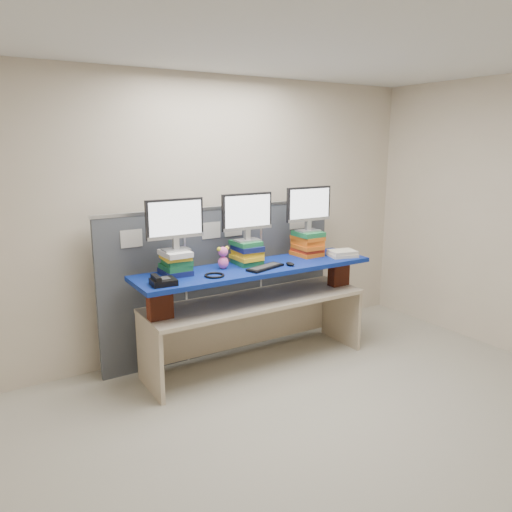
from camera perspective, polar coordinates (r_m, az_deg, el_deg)
room at (r=3.54m, az=10.06°, el=0.59°), size 5.00×4.00×2.80m
cubicle_partition at (r=5.12m, az=-3.68°, el=-2.72°), size 2.60×0.06×1.53m
desk at (r=4.86m, az=-0.00°, el=-6.42°), size 2.21×0.67×0.67m
brick_pier_left at (r=4.33m, az=-10.93°, el=-5.30°), size 0.21×0.12×0.28m
brick_pier_right at (r=5.30m, az=9.44°, el=-1.85°), size 0.21×0.12×0.28m
blue_board at (r=4.74m, az=-0.00°, el=-1.43°), size 2.36×0.62×0.04m
book_stack_left at (r=4.48m, az=-9.17°, el=-0.74°), size 0.27×0.31×0.22m
book_stack_center at (r=4.80m, az=-1.05°, el=0.40°), size 0.26×0.31×0.23m
book_stack_right at (r=5.18m, az=5.91°, el=1.44°), size 0.26×0.31×0.25m
monitor_left at (r=4.41m, az=-9.24°, el=3.93°), size 0.53×0.15×0.46m
monitor_center at (r=4.72m, az=-1.02°, el=4.82°), size 0.53×0.15×0.46m
monitor_right at (r=5.12m, az=6.04°, el=5.68°), size 0.53×0.15×0.46m
keyboard at (r=4.64m, az=1.06°, el=-1.30°), size 0.42×0.25×0.03m
mouse at (r=4.76m, az=3.92°, el=-0.91°), size 0.06×0.11×0.03m
desk_phone at (r=4.18m, az=-10.64°, el=-2.85°), size 0.21×0.20×0.09m
headset at (r=4.39m, az=-4.77°, el=-2.21°), size 0.22×0.22×0.02m
plush_toy at (r=4.63m, az=-3.77°, el=-0.17°), size 0.12×0.09×0.21m
binder_stack at (r=5.21m, az=9.85°, el=0.29°), size 0.31×0.27×0.06m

